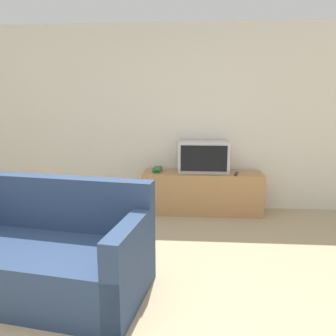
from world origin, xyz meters
TOP-DOWN VIEW (x-y plane):
  - wall_back at (0.00, 3.03)m, footprint 9.00×0.06m
  - tv_stand at (0.83, 2.76)m, footprint 1.65×0.43m
  - television at (0.83, 2.82)m, footprint 0.70×0.32m
  - couch at (-0.60, 0.74)m, footprint 1.95×1.13m
  - book_stack at (0.19, 2.77)m, footprint 0.13×0.21m
  - remote_on_stand at (1.27, 2.66)m, footprint 0.08×0.18m

SIDE VIEW (x-z plane):
  - tv_stand at x=0.83m, z-range 0.00..0.58m
  - couch at x=-0.60m, z-range -0.15..0.74m
  - remote_on_stand at x=1.27m, z-range 0.58..0.60m
  - book_stack at x=0.19m, z-range 0.58..0.65m
  - television at x=0.83m, z-range 0.58..1.01m
  - wall_back at x=0.00m, z-range 0.00..2.60m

